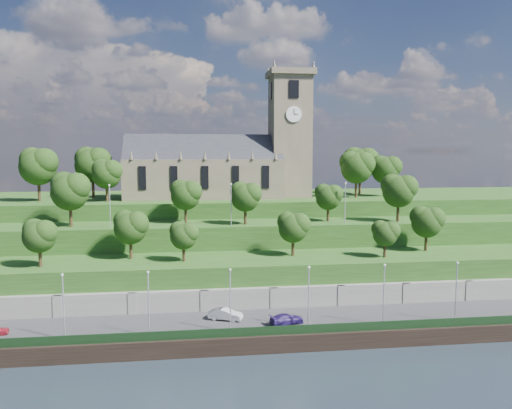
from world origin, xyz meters
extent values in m
plane|color=black|center=(0.00, 0.00, 0.00)|extent=(320.00, 320.00, 0.00)
cube|color=#2D2D30|center=(0.00, 6.00, 1.00)|extent=(160.00, 12.00, 2.00)
cube|color=black|center=(0.00, -0.05, 1.10)|extent=(160.00, 0.50, 2.20)
cube|color=black|center=(0.00, 0.60, 2.60)|extent=(160.00, 0.10, 1.20)
cube|color=slate|center=(0.00, 12.00, 2.50)|extent=(160.00, 2.00, 5.00)
cube|color=slate|center=(-25.00, 11.20, 2.50)|extent=(1.20, 0.60, 5.00)
cube|color=slate|center=(-15.00, 11.20, 2.50)|extent=(1.20, 0.60, 5.00)
cube|color=slate|center=(-5.00, 11.20, 2.50)|extent=(1.20, 0.60, 5.00)
cube|color=slate|center=(5.00, 11.20, 2.50)|extent=(1.20, 0.60, 5.00)
cube|color=slate|center=(15.00, 11.20, 2.50)|extent=(1.20, 0.60, 5.00)
cube|color=slate|center=(25.00, 11.20, 2.50)|extent=(1.20, 0.60, 5.00)
cube|color=slate|center=(35.00, 11.20, 2.50)|extent=(1.20, 0.60, 5.00)
cube|color=#214517|center=(0.00, 18.00, 4.00)|extent=(160.00, 12.00, 8.00)
cube|color=#214517|center=(0.00, 29.00, 6.00)|extent=(160.00, 10.00, 12.00)
cube|color=#214517|center=(0.00, 50.00, 7.50)|extent=(160.00, 32.00, 15.00)
cube|color=brown|center=(-4.00, 46.00, 19.00)|extent=(32.00, 12.00, 8.00)
cube|color=#212329|center=(-4.00, 46.00, 23.00)|extent=(32.00, 10.18, 10.18)
cone|color=brown|center=(-18.00, 40.00, 23.90)|extent=(0.70, 0.70, 1.80)
cone|color=brown|center=(-13.33, 40.00, 23.90)|extent=(0.70, 0.70, 1.80)
cone|color=brown|center=(-8.67, 40.00, 23.90)|extent=(0.70, 0.70, 1.80)
cone|color=brown|center=(-4.00, 40.00, 23.90)|extent=(0.70, 0.70, 1.80)
cone|color=brown|center=(0.67, 40.00, 23.90)|extent=(0.70, 0.70, 1.80)
cone|color=brown|center=(5.33, 40.00, 23.90)|extent=(0.70, 0.70, 1.80)
cone|color=brown|center=(10.00, 40.00, 23.90)|extent=(0.70, 0.70, 1.80)
cube|color=black|center=(-16.00, 39.92, 19.50)|extent=(1.40, 0.25, 4.50)
cube|color=black|center=(-10.00, 39.92, 19.50)|extent=(1.40, 0.25, 4.50)
cube|color=black|center=(-4.00, 39.92, 19.50)|extent=(1.40, 0.25, 4.50)
cube|color=black|center=(2.00, 39.92, 19.50)|extent=(1.40, 0.25, 4.50)
cube|color=black|center=(8.00, 39.92, 19.50)|extent=(1.40, 0.25, 4.50)
cube|color=brown|center=(14.00, 46.00, 27.50)|extent=(8.00, 8.00, 25.00)
cube|color=brown|center=(14.00, 46.00, 40.60)|extent=(9.20, 9.20, 1.20)
cone|color=brown|center=(10.00, 42.00, 41.80)|extent=(0.80, 0.80, 1.60)
cone|color=brown|center=(10.00, 50.00, 41.80)|extent=(0.80, 0.80, 1.60)
cone|color=brown|center=(18.00, 42.00, 41.80)|extent=(0.80, 0.80, 1.60)
cone|color=brown|center=(18.00, 50.00, 41.80)|extent=(0.80, 0.80, 1.60)
cube|color=black|center=(14.00, 41.92, 37.00)|extent=(2.00, 0.25, 3.50)
cube|color=black|center=(14.00, 50.08, 37.00)|extent=(2.00, 0.25, 3.50)
cube|color=black|center=(9.92, 46.00, 37.00)|extent=(0.25, 2.00, 3.50)
cube|color=black|center=(18.08, 46.00, 37.00)|extent=(0.25, 2.00, 3.50)
cylinder|color=white|center=(14.00, 41.88, 32.00)|extent=(3.20, 0.30, 3.20)
cylinder|color=white|center=(18.12, 46.00, 32.00)|extent=(0.30, 3.20, 3.20)
cube|color=black|center=(14.00, 41.70, 32.50)|extent=(0.12, 0.05, 1.10)
cube|color=black|center=(14.40, 41.70, 32.00)|extent=(0.80, 0.05, 0.12)
cylinder|color=#2E2112|center=(-28.38, 16.00, 9.50)|extent=(0.49, 0.49, 3.01)
sphere|color=black|center=(-28.38, 16.00, 12.41)|extent=(4.68, 4.68, 4.68)
sphere|color=black|center=(-27.45, 15.53, 13.12)|extent=(3.51, 3.51, 3.51)
sphere|color=black|center=(-29.20, 16.59, 13.35)|extent=(3.28, 3.28, 3.28)
cylinder|color=#2E2112|center=(-16.08, 20.00, 9.63)|extent=(0.51, 0.51, 3.26)
sphere|color=black|center=(-16.08, 20.00, 12.79)|extent=(5.08, 5.08, 5.08)
sphere|color=black|center=(-15.06, 19.49, 13.55)|extent=(3.81, 3.81, 3.81)
sphere|color=black|center=(-16.97, 20.63, 13.80)|extent=(3.55, 3.55, 3.55)
cylinder|color=#2E2112|center=(-7.90, 17.00, 9.31)|extent=(0.48, 0.48, 2.63)
sphere|color=black|center=(-7.90, 17.00, 11.85)|extent=(4.09, 4.09, 4.09)
sphere|color=black|center=(-7.09, 16.59, 12.47)|extent=(3.06, 3.06, 3.06)
sphere|color=black|center=(-8.62, 17.51, 12.67)|extent=(2.86, 2.86, 2.86)
cylinder|color=#2E2112|center=(9.32, 19.00, 9.51)|extent=(0.49, 0.49, 3.03)
sphere|color=black|center=(9.32, 19.00, 12.44)|extent=(4.71, 4.71, 4.71)
sphere|color=black|center=(10.26, 18.53, 13.15)|extent=(3.53, 3.53, 3.53)
sphere|color=black|center=(8.49, 19.59, 13.38)|extent=(3.30, 3.30, 3.30)
cylinder|color=#2E2112|center=(23.44, 16.00, 9.26)|extent=(0.47, 0.47, 2.51)
sphere|color=black|center=(23.44, 16.00, 11.68)|extent=(3.90, 3.90, 3.90)
sphere|color=black|center=(24.22, 15.61, 12.27)|extent=(2.93, 2.93, 2.93)
sphere|color=black|center=(22.76, 16.49, 12.46)|extent=(2.73, 2.73, 2.73)
cylinder|color=#2E2112|center=(32.23, 20.00, 9.62)|extent=(0.50, 0.50, 3.23)
sphere|color=black|center=(32.23, 20.00, 12.74)|extent=(5.03, 5.03, 5.03)
sphere|color=black|center=(33.23, 19.50, 13.50)|extent=(3.77, 3.77, 3.77)
sphere|color=black|center=(31.35, 20.63, 13.75)|extent=(3.52, 3.52, 3.52)
cylinder|color=#2E2112|center=(-26.74, 28.00, 13.99)|extent=(0.54, 0.54, 3.98)
sphere|color=black|center=(-26.74, 28.00, 17.84)|extent=(6.20, 6.20, 6.20)
sphere|color=black|center=(-25.50, 27.38, 18.77)|extent=(4.65, 4.65, 4.65)
sphere|color=black|center=(-27.82, 28.77, 19.08)|extent=(4.34, 4.34, 4.34)
cylinder|color=#2E2112|center=(-7.70, 30.00, 13.65)|extent=(0.51, 0.51, 3.30)
sphere|color=black|center=(-7.70, 30.00, 16.84)|extent=(5.13, 5.13, 5.13)
sphere|color=black|center=(-6.68, 29.49, 17.61)|extent=(3.85, 3.85, 3.85)
sphere|color=black|center=(-8.60, 30.64, 17.87)|extent=(3.59, 3.59, 3.59)
cylinder|color=#2E2112|center=(2.55, 27.00, 13.59)|extent=(0.50, 0.50, 3.18)
sphere|color=black|center=(2.55, 27.00, 16.67)|extent=(4.95, 4.95, 4.95)
sphere|color=black|center=(3.54, 26.50, 17.41)|extent=(3.71, 3.71, 3.71)
sphere|color=black|center=(1.68, 27.62, 17.66)|extent=(3.47, 3.47, 3.47)
cylinder|color=#2E2112|center=(17.78, 29.00, 13.46)|extent=(0.49, 0.49, 2.92)
sphere|color=black|center=(17.78, 29.00, 16.28)|extent=(4.54, 4.54, 4.54)
sphere|color=black|center=(18.69, 28.55, 16.96)|extent=(3.41, 3.41, 3.41)
sphere|color=black|center=(16.99, 29.57, 17.19)|extent=(3.18, 3.18, 3.18)
cylinder|color=#2E2112|center=(30.16, 27.00, 13.84)|extent=(0.52, 0.52, 3.68)
sphere|color=black|center=(30.16, 27.00, 17.40)|extent=(5.73, 5.73, 5.73)
sphere|color=black|center=(31.31, 26.43, 18.26)|extent=(4.30, 4.30, 4.30)
sphere|color=black|center=(29.16, 27.72, 18.55)|extent=(4.01, 4.01, 4.01)
cylinder|color=#2E2112|center=(-35.69, 42.00, 17.23)|extent=(0.56, 0.56, 4.46)
sphere|color=black|center=(-35.69, 42.00, 21.55)|extent=(6.94, 6.94, 6.94)
sphere|color=black|center=(-34.30, 41.31, 22.59)|extent=(5.21, 5.21, 5.21)
sphere|color=black|center=(-36.90, 42.87, 22.93)|extent=(4.86, 4.86, 4.86)
cylinder|color=#2E2112|center=(-26.77, 48.00, 17.27)|extent=(0.56, 0.56, 4.54)
sphere|color=black|center=(-26.77, 48.00, 21.66)|extent=(7.06, 7.06, 7.06)
sphere|color=black|center=(-25.36, 47.29, 22.72)|extent=(5.30, 5.30, 5.30)
sphere|color=black|center=(-28.01, 48.88, 23.07)|extent=(4.94, 4.94, 4.94)
cylinder|color=#2E2112|center=(-22.70, 40.00, 16.75)|extent=(0.52, 0.52, 3.51)
sphere|color=black|center=(-22.70, 40.00, 20.14)|extent=(5.45, 5.45, 5.45)
sphere|color=black|center=(-21.61, 39.45, 20.96)|extent=(4.09, 4.09, 4.09)
sphere|color=black|center=(-23.65, 40.68, 21.23)|extent=(3.82, 3.82, 3.82)
cylinder|color=#2E2112|center=(27.34, 42.00, 17.07)|extent=(0.54, 0.54, 4.15)
sphere|color=black|center=(27.34, 42.00, 21.08)|extent=(6.45, 6.45, 6.45)
sphere|color=black|center=(28.63, 41.36, 22.05)|extent=(4.84, 4.84, 4.84)
sphere|color=black|center=(26.21, 42.81, 22.37)|extent=(4.51, 4.51, 4.51)
cylinder|color=#2E2112|center=(30.91, 50.00, 17.27)|extent=(0.56, 0.56, 4.54)
sphere|color=black|center=(30.91, 50.00, 21.65)|extent=(7.06, 7.06, 7.06)
sphere|color=black|center=(32.32, 49.29, 22.71)|extent=(5.29, 5.29, 5.29)
sphere|color=black|center=(29.67, 50.88, 23.07)|extent=(4.94, 4.94, 4.94)
cylinder|color=#2E2112|center=(34.46, 44.00, 16.88)|extent=(0.53, 0.53, 3.77)
sphere|color=black|center=(34.46, 44.00, 20.53)|extent=(5.86, 5.86, 5.86)
sphere|color=black|center=(35.63, 43.41, 21.41)|extent=(4.40, 4.40, 4.40)
sphere|color=black|center=(33.43, 44.73, 21.70)|extent=(4.10, 4.10, 4.10)
cylinder|color=#B2B2B7|center=(-22.00, 2.50, 5.93)|extent=(0.16, 0.16, 7.86)
sphere|color=silver|center=(-22.00, 2.50, 9.98)|extent=(0.36, 0.36, 0.36)
cylinder|color=#B2B2B7|center=(-12.00, 2.50, 5.93)|extent=(0.16, 0.16, 7.86)
sphere|color=silver|center=(-12.00, 2.50, 9.98)|extent=(0.36, 0.36, 0.36)
cylinder|color=#B2B2B7|center=(-2.00, 2.50, 5.93)|extent=(0.16, 0.16, 7.86)
sphere|color=silver|center=(-2.00, 2.50, 9.98)|extent=(0.36, 0.36, 0.36)
cylinder|color=#B2B2B7|center=(8.00, 2.50, 5.93)|extent=(0.16, 0.16, 7.86)
sphere|color=silver|center=(8.00, 2.50, 9.98)|extent=(0.36, 0.36, 0.36)
cylinder|color=#B2B2B7|center=(18.00, 2.50, 5.93)|extent=(0.16, 0.16, 7.86)
sphere|color=silver|center=(18.00, 2.50, 9.98)|extent=(0.36, 0.36, 0.36)
cylinder|color=#B2B2B7|center=(28.00, 2.50, 5.93)|extent=(0.16, 0.16, 7.86)
sphere|color=silver|center=(28.00, 2.50, 9.98)|extent=(0.36, 0.36, 0.36)
cylinder|color=#B2B2B7|center=(-20.00, 26.00, 15.46)|extent=(0.16, 0.16, 6.92)
sphere|color=silver|center=(-20.00, 26.00, 19.04)|extent=(0.36, 0.36, 0.36)
cylinder|color=#B2B2B7|center=(0.00, 26.00, 15.46)|extent=(0.16, 0.16, 6.92)
sphere|color=silver|center=(0.00, 26.00, 19.04)|extent=(0.36, 0.36, 0.36)
cylinder|color=#B2B2B7|center=(20.00, 26.00, 15.46)|extent=(0.16, 0.16, 6.92)
sphere|color=silver|center=(20.00, 26.00, 19.04)|extent=(0.36, 0.36, 0.36)
imported|color=#9A9B9E|center=(-2.30, 7.13, 2.75)|extent=(4.85, 3.07, 1.51)
imported|color=navy|center=(5.59, 4.52, 2.67)|extent=(4.94, 3.00, 1.34)
camera|label=1|loc=(-6.53, -57.96, 24.64)|focal=35.00mm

